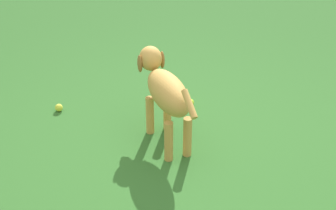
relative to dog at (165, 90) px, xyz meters
name	(u,v)px	position (x,y,z in m)	size (l,w,h in m)	color
ground	(185,145)	(0.15, 0.08, -0.44)	(14.00, 14.00, 0.00)	#2D6026
dog	(165,90)	(0.00, 0.00, 0.00)	(0.97, 0.35, 0.66)	#C69347
tennis_ball_0	(190,103)	(-0.31, 0.46, -0.40)	(0.07, 0.07, 0.07)	#C0E52F
tennis_ball_1	(59,108)	(-0.86, -0.53, -0.40)	(0.07, 0.07, 0.07)	#CDD33D
tennis_ball_2	(168,96)	(-0.51, 0.37, -0.40)	(0.07, 0.07, 0.07)	yellow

